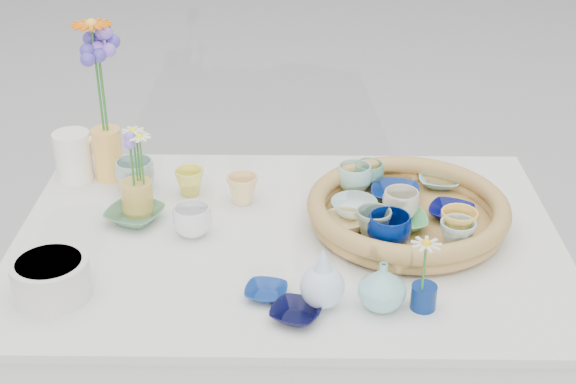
{
  "coord_description": "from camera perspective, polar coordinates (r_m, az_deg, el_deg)",
  "views": [
    {
      "loc": [
        0.02,
        -1.58,
        1.74
      ],
      "look_at": [
        0.0,
        0.02,
        0.87
      ],
      "focal_mm": 50.0,
      "sensor_mm": 36.0,
      "label": 1
    }
  ],
  "objects": [
    {
      "name": "daisy_cup",
      "position": [
        1.97,
        -10.66,
        -0.39
      ],
      "size": [
        0.09,
        0.09,
        0.08
      ],
      "primitive_type": "cylinder",
      "rotation": [
        0.0,
        0.0,
        -0.11
      ],
      "color": "gold",
      "rests_on": "display_table"
    },
    {
      "name": "gerbera",
      "position": [
        2.05,
        -13.38,
        7.83
      ],
      "size": [
        0.15,
        0.15,
        0.3
      ],
      "primitive_type": null,
      "rotation": [
        0.0,
        0.0,
        0.37
      ],
      "color": "orange",
      "rests_on": "tall_vase_yellow"
    },
    {
      "name": "tray_ceramic_12",
      "position": [
        2.04,
        5.76,
        1.28
      ],
      "size": [
        0.09,
        0.09,
        0.06
      ],
      "primitive_type": "imported",
      "rotation": [
        0.0,
        0.0,
        0.21
      ],
      "color": "#529673",
      "rests_on": "wicker_tray"
    },
    {
      "name": "tray_ceramic_4",
      "position": [
        1.8,
        6.09,
        -2.35
      ],
      "size": [
        0.1,
        0.1,
        0.07
      ],
      "primitive_type": "imported",
      "rotation": [
        0.0,
        0.0,
        0.23
      ],
      "color": "gray",
      "rests_on": "wicker_tray"
    },
    {
      "name": "fluted_bowl",
      "position": [
        1.71,
        -16.5,
        -5.91
      ],
      "size": [
        0.21,
        0.21,
        0.08
      ],
      "primitive_type": null,
      "rotation": [
        0.0,
        0.0,
        0.39
      ],
      "color": "silver",
      "rests_on": "display_table"
    },
    {
      "name": "tray_ceramic_5",
      "position": [
        1.91,
        4.71,
        -1.12
      ],
      "size": [
        0.12,
        0.12,
        0.03
      ],
      "primitive_type": "imported",
      "rotation": [
        0.0,
        0.0,
        0.06
      ],
      "color": "silver",
      "rests_on": "wicker_tray"
    },
    {
      "name": "tray_ceramic_10",
      "position": [
        1.84,
        4.06,
        -2.25
      ],
      "size": [
        0.11,
        0.11,
        0.03
      ],
      "primitive_type": "imported",
      "rotation": [
        0.0,
        0.0,
        0.03
      ],
      "color": "#D6B673",
      "rests_on": "wicker_tray"
    },
    {
      "name": "tray_ceramic_2",
      "position": [
        1.82,
        12.01,
        -2.42
      ],
      "size": [
        0.09,
        0.09,
        0.08
      ],
      "primitive_type": "imported",
      "rotation": [
        0.0,
        0.0,
        0.1
      ],
      "color": "#F8BC49",
      "rests_on": "wicker_tray"
    },
    {
      "name": "wicker_tray",
      "position": [
        1.9,
        8.49,
        -1.39
      ],
      "size": [
        0.47,
        0.47,
        0.08
      ],
      "primitive_type": null,
      "color": "olive",
      "rests_on": "display_table"
    },
    {
      "name": "loose_ceramic_1",
      "position": [
        1.98,
        -3.26,
        0.2
      ],
      "size": [
        0.09,
        0.09,
        0.07
      ],
      "primitive_type": "imported",
      "rotation": [
        0.0,
        0.0,
        -0.21
      ],
      "color": "#F4CD86",
      "rests_on": "display_table"
    },
    {
      "name": "loose_ceramic_5",
      "position": [
        2.08,
        -10.83,
        1.21
      ],
      "size": [
        0.13,
        0.13,
        0.08
      ],
      "primitive_type": "imported",
      "rotation": [
        0.0,
        0.0,
        -0.43
      ],
      "color": "#96B3AB",
      "rests_on": "display_table"
    },
    {
      "name": "loose_ceramic_6",
      "position": [
        1.59,
        0.56,
        -8.63
      ],
      "size": [
        0.13,
        0.13,
        0.02
      ],
      "primitive_type": "imported",
      "rotation": [
        0.0,
        0.0,
        -0.37
      ],
      "color": "black",
      "rests_on": "display_table"
    },
    {
      "name": "bud_vase_cobalt",
      "position": [
        1.64,
        9.62,
        -7.36
      ],
      "size": [
        0.06,
        0.06,
        0.05
      ],
      "primitive_type": "cylinder",
      "rotation": [
        0.0,
        0.0,
        0.19
      ],
      "color": "navy",
      "rests_on": "display_table"
    },
    {
      "name": "bud_vase_seafoam",
      "position": [
        1.61,
        6.72,
        -6.62
      ],
      "size": [
        0.12,
        0.12,
        0.1
      ],
      "primitive_type": "imported",
      "rotation": [
        0.0,
        0.0,
        0.27
      ],
      "color": "#80C3BE",
      "rests_on": "display_table"
    },
    {
      "name": "tray_ceramic_0",
      "position": [
        1.99,
        7.61,
        -0.1
      ],
      "size": [
        0.14,
        0.14,
        0.03
      ],
      "primitive_type": "imported",
      "rotation": [
        0.0,
        0.0,
        -0.18
      ],
      "color": "navy",
      "rests_on": "wicker_tray"
    },
    {
      "name": "bud_vase_paleblue",
      "position": [
        1.6,
        2.48,
        -6.02
      ],
      "size": [
        0.11,
        0.11,
        0.14
      ],
      "primitive_type": null,
      "rotation": [
        0.0,
        0.0,
        -0.26
      ],
      "color": "silver",
      "rests_on": "display_table"
    },
    {
      "name": "loose_ceramic_4",
      "position": [
        1.65,
        -1.57,
        -7.15
      ],
      "size": [
        0.1,
        0.1,
        0.02
      ],
      "primitive_type": "imported",
      "rotation": [
        0.0,
        0.0,
        -0.19
      ],
      "color": "navy",
      "rests_on": "display_table"
    },
    {
      "name": "tray_ceramic_7",
      "position": [
        1.9,
        8.03,
        -0.87
      ],
      "size": [
        0.09,
        0.09,
        0.07
      ],
      "primitive_type": "imported",
      "rotation": [
        0.0,
        0.0,
        -0.07
      ],
      "color": "beige",
      "rests_on": "wicker_tray"
    },
    {
      "name": "tray_ceramic_6",
      "position": [
        2.0,
        4.74,
        1.0
      ],
      "size": [
        0.11,
        0.11,
        0.07
      ],
      "primitive_type": "imported",
      "rotation": [
        0.0,
        0.0,
        0.31
      ],
      "color": "#97CCC0",
      "rests_on": "wicker_tray"
    },
    {
      "name": "tray_ceramic_11",
      "position": [
        1.79,
        11.93,
        -3.09
      ],
      "size": [
        0.1,
        0.1,
        0.07
      ],
      "primitive_type": "imported",
      "rotation": [
        0.0,
        0.0,
        0.38
      ],
      "color": "#97B5AA",
      "rests_on": "wicker_tray"
    },
    {
      "name": "loose_ceramic_2",
      "position": [
        1.94,
        -10.84,
        -1.62
      ],
      "size": [
        0.17,
        0.17,
        0.03
      ],
      "primitive_type": "imported",
      "rotation": [
        0.0,
        0.0,
        -0.38
      ],
      "color": "#4B7854",
      "rests_on": "display_table"
    },
    {
      "name": "daisy_posy",
      "position": [
        1.91,
        -10.61,
        2.82
      ],
      "size": [
        0.1,
        0.1,
        0.16
      ],
      "primitive_type": null,
      "rotation": [
        0.0,
        0.0,
        -0.31
      ],
      "color": "white",
      "rests_on": "daisy_cup"
    },
    {
      "name": "single_daisy",
      "position": [
        1.58,
        9.65,
        -5.3
      ],
      "size": [
        0.07,
        0.07,
        0.13
      ],
      "primitive_type": null,
      "rotation": [
        0.0,
        0.0,
        -0.05
      ],
      "color": "silver",
      "rests_on": "bud_vase_cobalt"
    },
    {
      "name": "tray_ceramic_8",
      "position": [
        2.07,
        10.7,
        0.79
      ],
      "size": [
        0.12,
        0.12,
        0.03
      ],
      "primitive_type": "imported",
      "rotation": [
        0.0,
        0.0,
        -0.13
      ],
      "color": "#8BC8E6",
      "rests_on": "wicker_tray"
    },
    {
      "name": "tray_ceramic_3",
      "position": [
        1.87,
        7.93,
        -2.04
      ],
      "size": [
        0.14,
        0.14,
        0.03
      ],
      "primitive_type": "imported",
      "rotation": [
        0.0,
        0.0,
        0.14
      ],
      "color": "#4DA462",
      "rests_on": "wicker_tray"
    },
    {
      "name": "hydrangea",
      "position": [
        2.06,
        -13.04,
        7.16
      ],
      "size": [
        0.09,
        0.09,
        0.31
      ],
      "primitive_type": null,
      "rotation": [
        0.0,
        0.0,
        -0.0
      ],
      "color": "#4D3EB1",
      "rests_on": "tall_vase_yellow"
    },
    {
      "name": "loose_ceramic_3",
      "position": [
        1.86,
        -6.82,
        -2.05
      ],
      "size": [
        0.12,
        0.12,
        0.07
      ],
      "primitive_type": "imported",
      "rotation": [
        0.0,
        0.0,
        -0.4
      ],
      "color": "silver",
      "rests_on": "display_table"
    },
    {
      "name": "tray_ceramic_1",
      "position": [
        1.93,
        11.54,
        -1.44
      ],
      "size": [
        0.14,
        0.14,
        0.03
      ],
      "primitive_type": "imported",
      "rotation": [
        0.0,
        0.0,
        -0.41
      ],
      "color": "#03074F",
      "rests_on": "wicker_tray"
    },
    {
      "name": "tray_ceramic_9",
      "position": [
        1.78,
        7.2,
        -2.75
      ],
      "size": [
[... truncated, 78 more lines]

